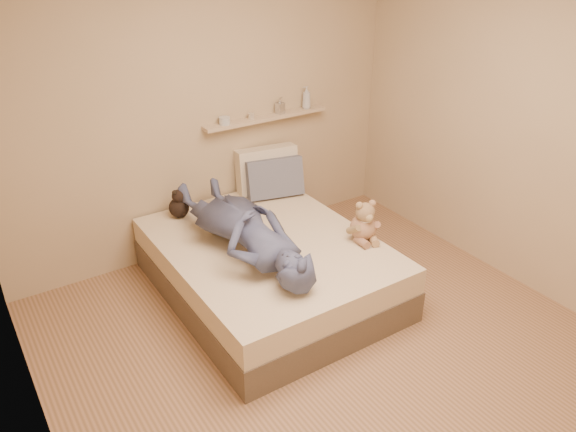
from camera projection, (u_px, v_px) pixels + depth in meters
room at (350, 183)px, 3.21m from camera, size 3.80×3.80×3.80m
bed at (269, 267)px, 4.40m from camera, size 1.50×1.90×0.45m
game_console at (291, 264)px, 3.75m from camera, size 0.18×0.10×0.06m
teddy_bear at (364, 224)px, 4.27m from camera, size 0.27×0.28×0.34m
dark_plush at (179, 205)px, 4.62m from camera, size 0.17×0.17×0.26m
pillow_cream at (267, 169)px, 5.06m from camera, size 0.58×0.29×0.42m
pillow_grey at (274, 178)px, 4.97m from camera, size 0.54×0.34×0.36m
person at (244, 229)px, 4.11m from camera, size 0.59×1.56×0.37m
wall_shelf at (266, 118)px, 4.94m from camera, size 1.20×0.12×0.03m
shelf_bottles at (280, 105)px, 4.97m from camera, size 0.93×0.09×0.20m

